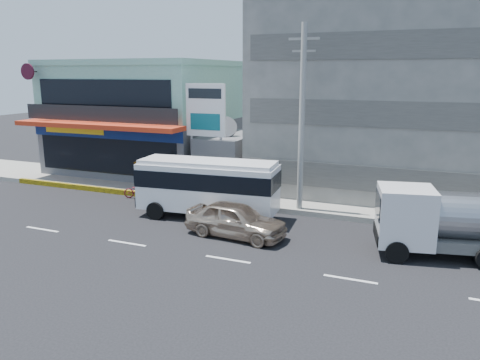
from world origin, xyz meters
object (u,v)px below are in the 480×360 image
billboard (206,116)px  sedan (236,220)px  minibus (208,184)px  tanker_truck (463,222)px  shop_building (146,120)px  utility_pole_near (302,119)px  concrete_building (396,81)px  satellite_dish (225,135)px  motorcycle_rider (138,186)px

billboard → sedan: billboard is taller
minibus → tanker_truck: 12.18m
minibus → shop_building: bearing=137.0°
billboard → utility_pole_near: bearing=-15.5°
concrete_building → minibus: size_ratio=2.12×
tanker_truck → billboard: bearing=159.4°
concrete_building → tanker_truck: (3.83, -11.18, -5.44)m
concrete_building → minibus: concrete_building is taller
sedan → concrete_building: bearing=-19.2°
shop_building → utility_pole_near: bearing=-25.1°
satellite_dish → minibus: 6.57m
tanker_truck → motorcycle_rider: (-17.83, 2.98, -0.80)m
satellite_dish → utility_pole_near: utility_pole_near is taller
motorcycle_rider → tanker_truck: bearing=-9.5°
satellite_dish → utility_pole_near: 7.17m
sedan → shop_building: bearing=53.4°
billboard → minibus: bearing=-63.0°
motorcycle_rider → billboard: bearing=34.4°
shop_building → concrete_building: size_ratio=0.77×
utility_pole_near → motorcycle_rider: 10.94m
minibus → concrete_building: bearing=50.6°
shop_building → satellite_dish: size_ratio=8.27×
shop_building → billboard: size_ratio=1.80×
sedan → satellite_dish: bearing=32.9°
satellite_dish → billboard: 2.31m
tanker_truck → shop_building: bearing=155.1°
utility_pole_near → tanker_truck: 9.33m
satellite_dish → tanker_truck: size_ratio=0.20×
concrete_building → minibus: 14.06m
shop_building → tanker_truck: (21.83, -10.13, -2.44)m
shop_building → concrete_building: 18.28m
shop_building → tanker_truck: shop_building is taller
shop_building → tanker_truck: 24.19m
shop_building → sedan: 16.90m
shop_building → billboard: 8.92m
billboard → utility_pole_near: (6.50, -1.80, 0.22)m
shop_building → motorcycle_rider: shop_building is taller
minibus → tanker_truck: size_ratio=0.99×
satellite_dish → sedan: 9.70m
shop_building → minibus: size_ratio=1.64×
minibus → tanker_truck: bearing=-5.1°
billboard → utility_pole_near: utility_pole_near is taller
billboard → minibus: size_ratio=0.91×
satellite_dish → motorcycle_rider: size_ratio=0.66×
concrete_building → sedan: 14.93m
billboard → shop_building: bearing=147.7°
shop_building → concrete_building: concrete_building is taller
utility_pole_near → sedan: (-1.79, -4.69, -4.32)m
billboard → motorcycle_rider: bearing=-145.6°
sedan → tanker_truck: size_ratio=0.63×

